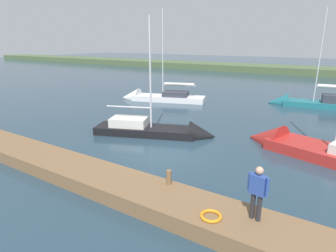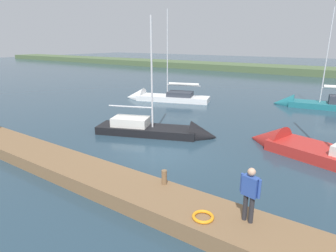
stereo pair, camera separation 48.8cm
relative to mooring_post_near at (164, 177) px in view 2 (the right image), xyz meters
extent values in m
plane|color=#263D4C|center=(2.57, -3.59, -0.85)|extent=(200.00, 200.00, 0.00)
cube|color=#4C603D|center=(2.57, -48.20, -0.85)|extent=(180.00, 8.00, 2.40)
cube|color=brown|center=(2.57, 0.69, -0.56)|extent=(25.72, 1.96, 0.58)
cylinder|color=brown|center=(0.00, 0.00, 0.00)|extent=(0.20, 0.20, 0.55)
torus|color=orange|center=(-2.17, 1.08, -0.22)|extent=(0.66, 0.66, 0.10)
cone|color=#B22823|center=(-1.41, -8.25, -0.78)|extent=(2.50, 2.65, 2.19)
cube|color=black|center=(5.29, -5.63, -0.74)|extent=(6.48, 3.93, 0.74)
cone|color=black|center=(1.96, -6.93, -0.74)|extent=(2.11, 2.21, 1.76)
cube|color=silver|center=(6.27, -5.24, -0.10)|extent=(2.58, 2.06, 0.54)
cylinder|color=silver|center=(4.94, -5.76, 2.91)|extent=(0.11, 0.11, 6.56)
cylinder|color=silver|center=(6.26, -5.24, 0.86)|extent=(2.69, 1.13, 0.09)
cube|color=white|center=(9.58, -15.17, -0.74)|extent=(7.27, 4.06, 0.77)
cone|color=white|center=(13.39, -13.94, -0.74)|extent=(2.33, 2.45, 2.00)
cube|color=#333842|center=(8.92, -15.38, -0.13)|extent=(2.73, 2.22, 0.45)
cylinder|color=silver|center=(10.14, -14.99, 3.62)|extent=(0.09, 0.09, 7.95)
cylinder|color=silver|center=(8.59, -15.49, 0.72)|extent=(3.12, 1.07, 0.07)
cylinder|color=silver|center=(8.59, -15.49, 0.84)|extent=(2.87, 1.15, 0.25)
cube|color=#1E6B75|center=(-3.42, -20.05, -0.77)|extent=(6.67, 2.85, 0.81)
cone|color=#1E6B75|center=(0.24, -19.49, -0.77)|extent=(1.98, 2.14, 1.90)
cylinder|color=silver|center=(-2.68, -19.94, 3.53)|extent=(0.09, 0.09, 7.80)
cylinder|color=#28282D|center=(-3.40, 0.48, 0.15)|extent=(0.14, 0.14, 0.84)
cylinder|color=#28282D|center=(-3.20, 0.43, 0.15)|extent=(0.14, 0.14, 0.84)
cube|color=#2D4C9E|center=(-3.30, 0.46, 0.86)|extent=(0.49, 0.31, 0.59)
sphere|color=tan|center=(-3.30, 0.46, 1.30)|extent=(0.23, 0.23, 0.23)
cylinder|color=#2D4C9E|center=(-3.57, 0.51, 0.88)|extent=(0.09, 0.09, 0.56)
cylinder|color=#2D4C9E|center=(-3.02, 0.40, 0.88)|extent=(0.09, 0.09, 0.56)
camera|label=1|loc=(-5.00, 7.95, 4.78)|focal=30.28mm
camera|label=2|loc=(-5.41, 7.68, 4.78)|focal=30.28mm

